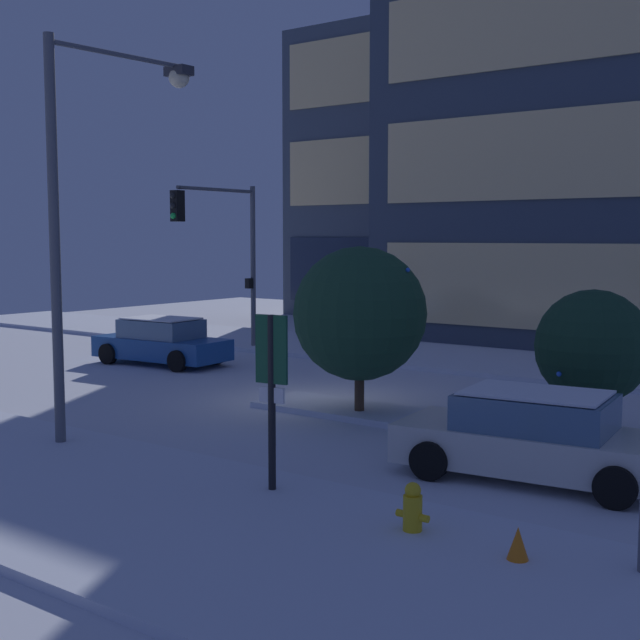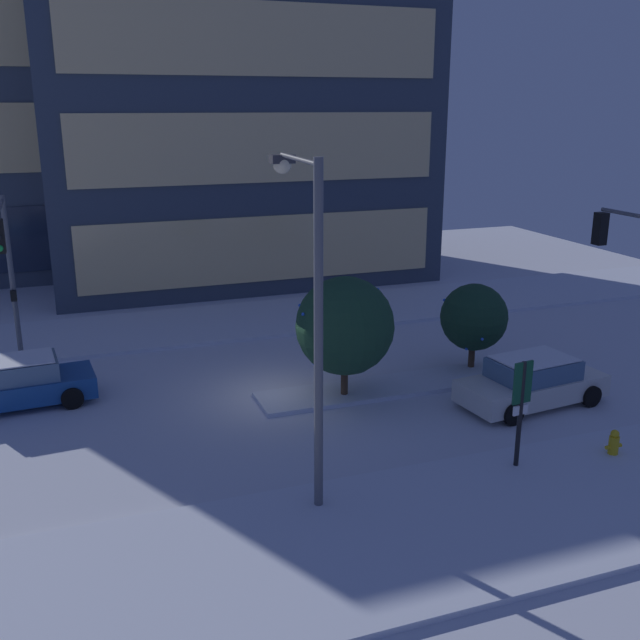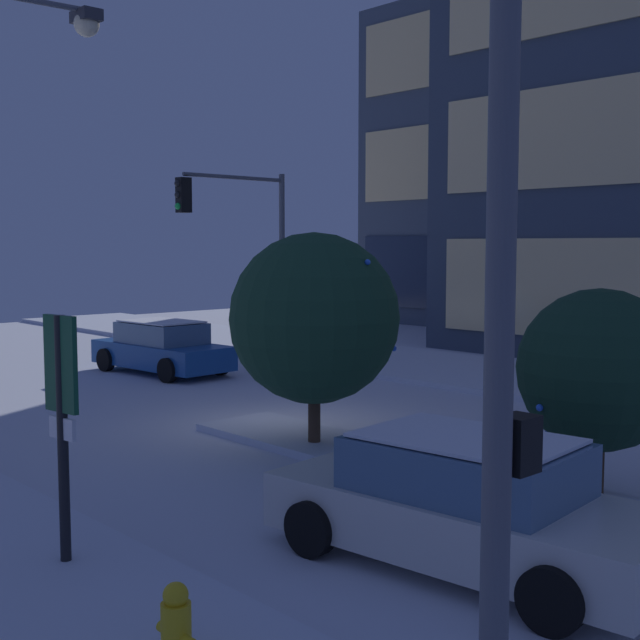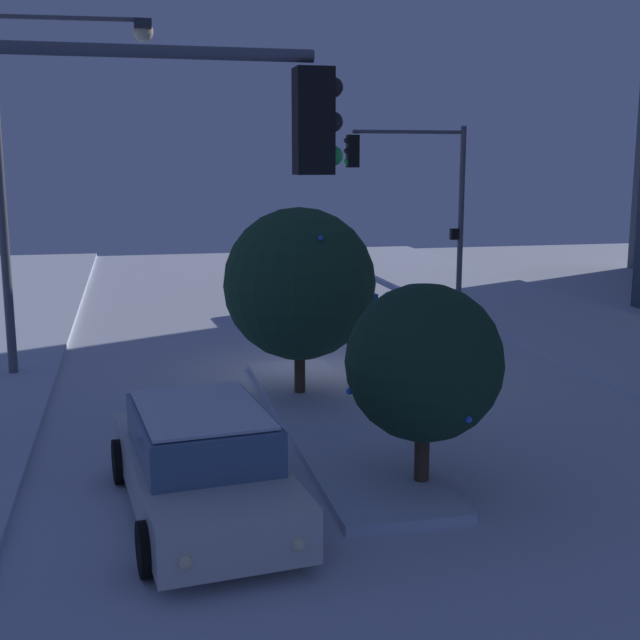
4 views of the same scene
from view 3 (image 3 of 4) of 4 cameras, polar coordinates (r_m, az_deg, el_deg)
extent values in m
plane|color=silver|center=(16.83, -2.24, -7.33)|extent=(52.00, 52.00, 0.00)
cube|color=silver|center=(23.02, 13.75, -3.91)|extent=(52.00, 5.20, 0.14)
cube|color=silver|center=(13.96, 5.37, -9.66)|extent=(9.00, 1.80, 0.14)
cube|color=#424C5B|center=(40.14, 12.96, 10.18)|extent=(11.35, 8.68, 14.49)
cube|color=#232D42|center=(36.46, 8.92, 3.17)|extent=(10.22, 0.10, 3.22)
cube|color=#F2D18C|center=(36.62, 9.03, 10.74)|extent=(10.22, 0.10, 3.22)
cube|color=#F2D18C|center=(37.41, 9.14, 18.13)|extent=(10.22, 0.10, 3.22)
cube|color=silver|center=(9.87, 9.82, -13.25)|extent=(4.73, 2.35, 0.66)
cube|color=slate|center=(9.69, 9.88, -9.83)|extent=(2.63, 1.94, 0.60)
cube|color=white|center=(9.61, 9.91, -7.90)|extent=(2.44, 1.81, 0.04)
cylinder|color=black|center=(10.12, 20.21, -14.23)|extent=(0.68, 0.29, 0.66)
cylinder|color=black|center=(8.50, 15.49, -17.90)|extent=(0.68, 0.29, 0.66)
cylinder|color=black|center=(11.46, 5.71, -11.63)|extent=(0.68, 0.29, 0.66)
cylinder|color=black|center=(10.06, -0.64, -14.01)|extent=(0.68, 0.29, 0.66)
cube|color=#19478C|center=(24.16, -10.72, -2.32)|extent=(4.59, 2.10, 0.66)
cube|color=slate|center=(24.09, -10.74, -0.88)|extent=(2.52, 1.78, 0.60)
cube|color=white|center=(24.05, -10.75, -0.09)|extent=(2.34, 1.66, 0.04)
sphere|color=#F9E5B2|center=(25.68, -14.79, -2.04)|extent=(0.16, 0.16, 0.16)
sphere|color=#F9E5B2|center=(26.34, -12.54, -1.81)|extent=(0.16, 0.16, 0.16)
cylinder|color=black|center=(24.89, -14.39, -2.64)|extent=(0.67, 0.27, 0.66)
cylinder|color=black|center=(25.89, -11.03, -2.28)|extent=(0.67, 0.27, 0.66)
cylinder|color=black|center=(22.48, -10.34, -3.39)|extent=(0.67, 0.27, 0.66)
cylinder|color=black|center=(23.58, -6.82, -2.94)|extent=(0.67, 0.27, 0.66)
cylinder|color=#565960|center=(5.11, 12.09, -2.72)|extent=(0.18, 0.18, 5.89)
cube|color=black|center=(5.39, 13.34, -8.22)|extent=(0.20, 0.24, 0.36)
cylinder|color=#565960|center=(26.66, -2.60, 3.62)|extent=(0.18, 0.18, 5.85)
cylinder|color=#565960|center=(25.58, -5.82, 9.64)|extent=(0.12, 3.67, 0.12)
cube|color=black|center=(24.48, -9.27, 8.40)|extent=(0.32, 0.36, 1.00)
sphere|color=black|center=(24.40, -9.66, 9.15)|extent=(0.20, 0.20, 0.20)
sphere|color=black|center=(24.38, -9.65, 8.40)|extent=(0.20, 0.20, 0.20)
sphere|color=green|center=(24.36, -9.64, 7.65)|extent=(0.20, 0.20, 0.20)
cube|color=black|center=(26.54, -2.96, 2.48)|extent=(0.20, 0.24, 0.36)
cube|color=#333338|center=(15.81, -15.63, 19.29)|extent=(0.56, 0.36, 0.20)
sphere|color=#F9E5B2|center=(15.78, -15.61, 18.83)|extent=(0.44, 0.44, 0.44)
cylinder|color=gold|center=(7.67, -9.76, -20.60)|extent=(0.26, 0.26, 0.62)
sphere|color=gold|center=(7.51, -9.81, -17.98)|extent=(0.22, 0.22, 0.22)
cylinder|color=gold|center=(7.79, -10.53, -19.92)|extent=(0.12, 0.10, 0.10)
cylinder|color=black|center=(9.70, -17.10, -8.17)|extent=(0.12, 0.12, 2.87)
cube|color=#144C2D|center=(9.53, -17.25, -2.87)|extent=(0.55, 0.13, 1.06)
cube|color=white|center=(9.66, -17.13, -7.06)|extent=(0.44, 0.11, 0.24)
cylinder|color=#473323|center=(14.96, -0.39, -6.81)|extent=(0.22, 0.22, 1.07)
sphere|color=#1E4228|center=(14.70, -0.40, 0.13)|extent=(3.01, 3.01, 3.01)
sphere|color=blue|center=(14.91, 5.05, -1.95)|extent=(0.10, 0.10, 0.10)
sphere|color=blue|center=(13.94, 3.26, 3.96)|extent=(0.10, 0.10, 0.10)
sphere|color=blue|center=(15.69, -1.85, -3.98)|extent=(0.10, 0.10, 0.10)
sphere|color=blue|center=(15.65, 1.66, 4.13)|extent=(0.10, 0.10, 0.10)
sphere|color=blue|center=(15.57, 0.53, -4.49)|extent=(0.10, 0.10, 0.10)
sphere|color=blue|center=(15.35, -3.61, -4.00)|extent=(0.10, 0.10, 0.10)
sphere|color=blue|center=(16.07, -1.02, 2.47)|extent=(0.10, 0.10, 0.10)
sphere|color=blue|center=(15.60, -4.41, 2.46)|extent=(0.10, 0.10, 0.10)
cylinder|color=#473323|center=(12.54, 18.28, -9.72)|extent=(0.22, 0.22, 0.94)
sphere|color=#193823|center=(12.26, 18.47, -3.22)|extent=(2.27, 2.27, 2.27)
sphere|color=blue|center=(13.37, 19.69, -2.76)|extent=(0.10, 0.10, 0.10)
sphere|color=blue|center=(11.61, 14.73, -5.79)|extent=(0.10, 0.10, 0.10)
sphere|color=blue|center=(12.29, 15.23, -7.49)|extent=(0.10, 0.10, 0.10)
sphere|color=blue|center=(13.18, 17.06, -0.46)|extent=(0.10, 0.10, 0.10)
camera|label=1|loc=(5.92, -130.81, 0.85)|focal=47.75mm
camera|label=2|loc=(21.74, -71.41, 15.39)|focal=40.98mm
camera|label=4|loc=(8.39, 84.76, 7.83)|focal=46.37mm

